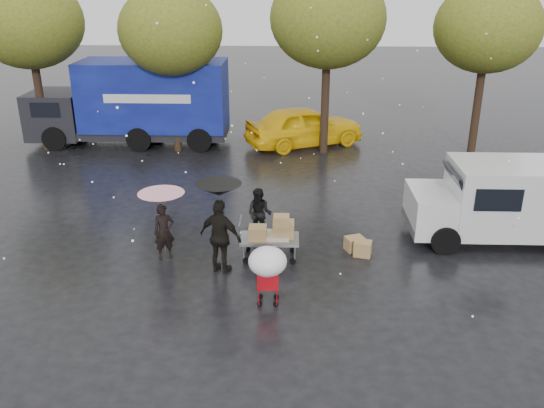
{
  "coord_description": "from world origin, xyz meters",
  "views": [
    {
      "loc": [
        1.2,
        -12.75,
        6.99
      ],
      "look_at": [
        0.71,
        1.0,
        1.35
      ],
      "focal_mm": 38.0,
      "sensor_mm": 36.0,
      "label": 1
    }
  ],
  "objects_px": {
    "shopping_cart": "(268,264)",
    "yellow_taxi": "(304,126)",
    "blue_truck": "(135,103)",
    "person_pink": "(164,232)",
    "white_van": "(507,200)",
    "person_black": "(221,237)",
    "vendor_cart": "(273,233)"
  },
  "relations": [
    {
      "from": "white_van",
      "to": "yellow_taxi",
      "type": "bearing_deg",
      "value": 120.89
    },
    {
      "from": "vendor_cart",
      "to": "yellow_taxi",
      "type": "height_order",
      "value": "yellow_taxi"
    },
    {
      "from": "person_pink",
      "to": "shopping_cart",
      "type": "xyz_separation_m",
      "value": [
        2.76,
        -2.25,
        0.33
      ]
    },
    {
      "from": "blue_truck",
      "to": "yellow_taxi",
      "type": "xyz_separation_m",
      "value": [
        7.13,
        -0.08,
        -0.91
      ]
    },
    {
      "from": "yellow_taxi",
      "to": "shopping_cart",
      "type": "bearing_deg",
      "value": 150.49
    },
    {
      "from": "person_pink",
      "to": "yellow_taxi",
      "type": "bearing_deg",
      "value": 44.61
    },
    {
      "from": "person_pink",
      "to": "shopping_cart",
      "type": "height_order",
      "value": "person_pink"
    },
    {
      "from": "blue_truck",
      "to": "yellow_taxi",
      "type": "distance_m",
      "value": 7.19
    },
    {
      "from": "white_van",
      "to": "yellow_taxi",
      "type": "distance_m",
      "value": 10.45
    },
    {
      "from": "person_black",
      "to": "vendor_cart",
      "type": "xyz_separation_m",
      "value": [
        1.24,
        0.75,
        -0.23
      ]
    },
    {
      "from": "person_black",
      "to": "blue_truck",
      "type": "height_order",
      "value": "blue_truck"
    },
    {
      "from": "person_pink",
      "to": "white_van",
      "type": "height_order",
      "value": "white_van"
    },
    {
      "from": "person_black",
      "to": "shopping_cart",
      "type": "bearing_deg",
      "value": 151.11
    },
    {
      "from": "vendor_cart",
      "to": "shopping_cart",
      "type": "relative_size",
      "value": 1.04
    },
    {
      "from": "vendor_cart",
      "to": "white_van",
      "type": "distance_m",
      "value": 6.5
    },
    {
      "from": "vendor_cart",
      "to": "shopping_cart",
      "type": "distance_m",
      "value": 2.34
    },
    {
      "from": "person_black",
      "to": "vendor_cart",
      "type": "relative_size",
      "value": 1.25
    },
    {
      "from": "person_black",
      "to": "yellow_taxi",
      "type": "xyz_separation_m",
      "value": [
        2.22,
        11.11,
        -0.11
      ]
    },
    {
      "from": "person_pink",
      "to": "shopping_cart",
      "type": "distance_m",
      "value": 3.58
    },
    {
      "from": "person_pink",
      "to": "yellow_taxi",
      "type": "relative_size",
      "value": 0.3
    },
    {
      "from": "vendor_cart",
      "to": "blue_truck",
      "type": "height_order",
      "value": "blue_truck"
    },
    {
      "from": "shopping_cart",
      "to": "yellow_taxi",
      "type": "relative_size",
      "value": 0.29
    },
    {
      "from": "person_black",
      "to": "blue_truck",
      "type": "bearing_deg",
      "value": -42.99
    },
    {
      "from": "person_pink",
      "to": "white_van",
      "type": "xyz_separation_m",
      "value": [
        9.13,
        1.46,
        0.42
      ]
    },
    {
      "from": "shopping_cart",
      "to": "white_van",
      "type": "height_order",
      "value": "white_van"
    },
    {
      "from": "blue_truck",
      "to": "vendor_cart",
      "type": "bearing_deg",
      "value": -59.47
    },
    {
      "from": "shopping_cart",
      "to": "yellow_taxi",
      "type": "bearing_deg",
      "value": 85.46
    },
    {
      "from": "blue_truck",
      "to": "yellow_taxi",
      "type": "height_order",
      "value": "blue_truck"
    },
    {
      "from": "person_black",
      "to": "yellow_taxi",
      "type": "bearing_deg",
      "value": -77.98
    },
    {
      "from": "person_pink",
      "to": "vendor_cart",
      "type": "relative_size",
      "value": 0.97
    },
    {
      "from": "person_pink",
      "to": "white_van",
      "type": "relative_size",
      "value": 0.3
    },
    {
      "from": "shopping_cart",
      "to": "white_van",
      "type": "relative_size",
      "value": 0.3
    }
  ]
}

